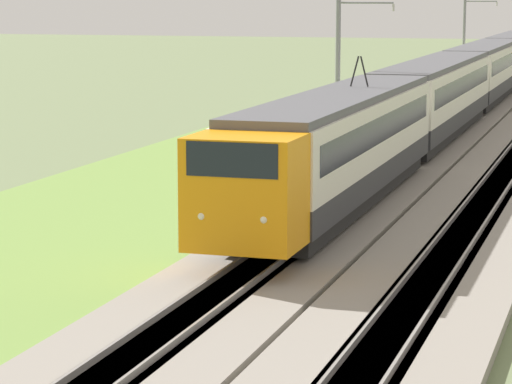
{
  "coord_description": "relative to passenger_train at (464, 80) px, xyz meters",
  "views": [
    {
      "loc": [
        -4.81,
        -9.07,
        7.35
      ],
      "look_at": [
        24.76,
        0.0,
        2.29
      ],
      "focal_mm": 85.0,
      "sensor_mm": 36.0,
      "label": 1
    }
  ],
  "objects": [
    {
      "name": "ballast_main",
      "position": [
        -16.09,
        0.0,
        -2.29
      ],
      "size": [
        240.0,
        4.4,
        0.3
      ],
      "color": "gray",
      "rests_on": "ground"
    },
    {
      "name": "track_main",
      "position": [
        -16.09,
        0.0,
        -2.28
      ],
      "size": [
        240.0,
        1.57,
        0.45
      ],
      "color": "#4C4238",
      "rests_on": "ground"
    },
    {
      "name": "grass_verge",
      "position": [
        -16.09,
        6.02,
        -2.38
      ],
      "size": [
        240.0,
        13.91,
        0.12
      ],
      "color": "olive",
      "rests_on": "ground"
    },
    {
      "name": "passenger_train",
      "position": [
        0.0,
        0.0,
        0.0
      ],
      "size": [
        86.15,
        2.94,
        5.2
      ],
      "rotation": [
        0.0,
        0.0,
        3.14
      ],
      "color": "orange",
      "rests_on": "ground"
    },
    {
      "name": "catenary_mast_mid",
      "position": [
        -19.39,
        2.94,
        1.64
      ],
      "size": [
        0.22,
        2.56,
        7.89
      ],
      "color": "slate",
      "rests_on": "ground"
    },
    {
      "name": "catenary_mast_far",
      "position": [
        22.53,
        2.94,
        1.56
      ],
      "size": [
        0.22,
        2.56,
        7.73
      ],
      "color": "slate",
      "rests_on": "ground"
    }
  ]
}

